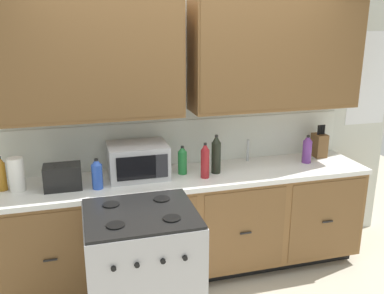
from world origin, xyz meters
name	(u,v)px	position (x,y,z in m)	size (l,w,h in m)	color
ground_plane	(200,290)	(0.00, 0.00, 0.00)	(8.00, 8.00, 0.00)	#B2A893
wall_unit	(185,86)	(0.00, 0.50, 1.64)	(4.28, 0.40, 2.40)	silver
counter_run	(191,223)	(0.00, 0.30, 0.48)	(3.11, 0.64, 0.93)	black
stove_range	(143,273)	(-0.52, -0.33, 0.47)	(0.76, 0.68, 0.95)	#B7B7BC
microwave	(138,161)	(-0.43, 0.37, 1.07)	(0.48, 0.37, 0.28)	#B7B7BC
toaster	(63,177)	(-1.03, 0.26, 1.02)	(0.28, 0.18, 0.19)	black
knife_block	(319,145)	(1.31, 0.45, 1.04)	(0.11, 0.14, 0.31)	brown
sink_faucet	(248,150)	(0.60, 0.51, 1.03)	(0.02, 0.02, 0.20)	#B2B5BA
paper_towel_roll	(16,174)	(-1.36, 0.31, 1.06)	(0.12, 0.12, 0.26)	white
bottle_green	(182,160)	(-0.06, 0.34, 1.05)	(0.08, 0.08, 0.24)	#237A38
bottle_blue	(97,174)	(-0.77, 0.20, 1.05)	(0.08, 0.08, 0.24)	blue
bottle_violet	(307,149)	(1.10, 0.32, 1.05)	(0.08, 0.08, 0.26)	#663384
bottle_amber	(1,174)	(-1.47, 0.35, 1.06)	(0.07, 0.07, 0.27)	#9E6619
bottle_dark	(216,155)	(0.22, 0.29, 1.09)	(0.08, 0.08, 0.33)	black
bottle_red	(205,161)	(0.09, 0.20, 1.07)	(0.07, 0.07, 0.30)	maroon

